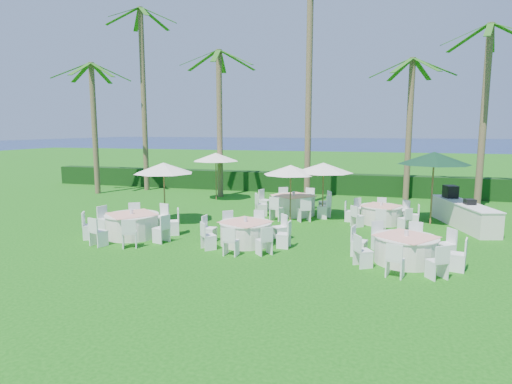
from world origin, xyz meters
TOP-DOWN VIEW (x-y plane):
  - ground at (0.00, 0.00)m, footprint 120.00×120.00m
  - hedge at (0.00, 12.00)m, footprint 34.00×1.00m
  - ocean at (0.00, 102.00)m, footprint 260.00×260.00m
  - banquet_table_a at (-3.85, -0.42)m, footprint 3.31×3.31m
  - banquet_table_b at (0.38, -0.26)m, footprint 3.07×3.07m
  - banquet_table_c at (5.43, -0.90)m, footprint 3.16×3.16m
  - banquet_table_e at (0.94, 5.18)m, footprint 3.47×3.47m
  - banquet_table_f at (4.76, 4.36)m, footprint 2.92×2.92m
  - umbrella_a at (-3.75, 1.85)m, footprint 2.42×2.42m
  - umbrella_b at (1.03, 4.02)m, footprint 2.33×2.33m
  - umbrella_c at (-3.89, 7.98)m, footprint 2.51×2.51m
  - umbrella_d at (2.33, 4.63)m, footprint 2.52×2.52m
  - umbrella_green at (6.70, 4.75)m, footprint 2.82×2.82m
  - buffet_table at (7.88, 4.63)m, footprint 2.03×4.27m
  - palm_a at (-9.53, 10.34)m, footprint 4.38×4.22m
  - palm_b at (-4.09, 9.13)m, footprint 4.29×4.35m
  - palm_c at (1.04, 8.33)m, footprint 4.12×4.40m
  - palm_d at (6.08, 10.89)m, footprint 4.40×4.00m
  - palm_e at (9.22, 8.82)m, footprint 4.32×4.32m
  - palm_f at (-11.61, 8.21)m, footprint 4.15×4.40m

SIDE VIEW (x-z plane):
  - ground at x=0.00m, z-range 0.00..0.00m
  - ocean at x=0.00m, z-range 0.00..0.00m
  - banquet_table_f at x=4.76m, z-range -0.06..0.84m
  - banquet_table_b at x=0.38m, z-range -0.06..0.87m
  - banquet_table_c at x=5.43m, z-range -0.06..0.90m
  - banquet_table_a at x=-3.85m, z-range -0.06..0.94m
  - banquet_table_e at x=0.94m, z-range -0.06..0.98m
  - buffet_table at x=7.88m, z-range -0.22..1.27m
  - hedge at x=0.00m, z-range 0.00..1.20m
  - umbrella_b at x=1.03m, z-range 0.97..3.31m
  - umbrella_d at x=2.33m, z-range 1.00..3.42m
  - umbrella_a at x=-3.75m, z-range 1.03..3.54m
  - umbrella_c at x=-3.89m, z-range 1.06..3.62m
  - umbrella_green at x=6.70m, z-range 1.22..4.16m
  - palm_d at x=6.08m, z-range 0.44..8.00m
  - palm_f at x=-11.61m, z-range 0.44..8.09m
  - palm_b at x=-4.09m, z-range 0.45..8.61m
  - palm_e at x=9.22m, z-range 0.45..9.08m
  - palm_a at x=-9.53m, z-range 0.48..11.57m
  - palm_c at x=1.04m, z-range 0.49..12.97m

